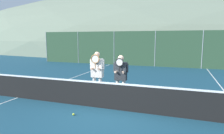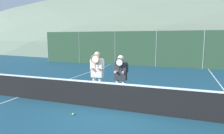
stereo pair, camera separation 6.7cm
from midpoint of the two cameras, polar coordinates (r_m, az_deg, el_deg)
The scene contains 12 objects.
ground_plane at distance 6.74m, azimuth 0.20°, elevation -12.00°, with size 120.00×120.00×0.00m, color navy.
hill_distant at distance 58.59m, azimuth 17.87°, elevation 5.57°, with size 141.97×78.87×27.60m.
clubhouse_building at distance 23.64m, azimuth 19.37°, elevation 6.07°, with size 22.72×5.50×3.21m.
fence_back at distance 16.82m, azimuth 12.63°, elevation 5.08°, with size 21.45×0.06×2.92m.
tennis_net at distance 6.60m, azimuth 0.21°, elevation -8.18°, with size 10.64×0.09×1.01m.
court_line_left_sideline at distance 11.08m, azimuth -14.02°, elevation -4.14°, with size 0.05×16.00×0.01m, color white.
player_leftmost at distance 7.49m, azimuth -4.00°, elevation -1.36°, with size 0.58×0.34×1.84m.
player_center_left at distance 7.19m, azimuth 2.74°, elevation -2.22°, with size 0.56×0.34×1.73m.
car_far_left at distance 20.90m, azimuth -2.22°, elevation 4.33°, with size 4.74×2.06×1.77m.
car_left_of_center at distance 19.77m, azimuth 11.82°, elevation 4.03°, with size 4.21×2.00×1.86m.
car_center at distance 19.67m, azimuth 26.68°, elevation 3.23°, with size 4.78×2.02×1.79m.
tennis_ball_on_court at distance 6.36m, azimuth -10.76°, elevation -13.10°, with size 0.07×0.07×0.07m.
Camera 2 is at (2.16, -5.95, 2.33)m, focal length 32.00 mm.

